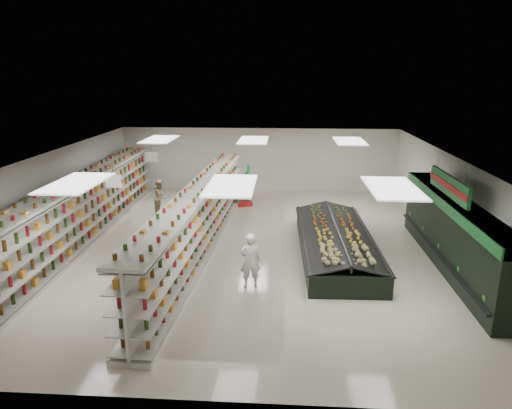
# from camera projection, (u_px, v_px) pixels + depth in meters

# --- Properties ---
(floor) EXTENTS (16.00, 16.00, 0.00)m
(floor) POSITION_uv_depth(u_px,v_px,m) (246.00, 245.00, 16.16)
(floor) COLOR beige
(floor) RESTS_ON ground
(ceiling) EXTENTS (14.00, 16.00, 0.02)m
(ceiling) POSITION_uv_depth(u_px,v_px,m) (245.00, 156.00, 15.27)
(ceiling) COLOR white
(ceiling) RESTS_ON wall_back
(wall_back) EXTENTS (14.00, 0.02, 3.20)m
(wall_back) POSITION_uv_depth(u_px,v_px,m) (259.00, 160.00, 23.38)
(wall_back) COLOR silver
(wall_back) RESTS_ON floor
(wall_front) EXTENTS (14.00, 0.02, 3.20)m
(wall_front) POSITION_uv_depth(u_px,v_px,m) (206.00, 325.00, 8.05)
(wall_front) COLOR silver
(wall_front) RESTS_ON floor
(wall_left) EXTENTS (0.02, 16.00, 3.20)m
(wall_left) POSITION_uv_depth(u_px,v_px,m) (49.00, 198.00, 16.15)
(wall_left) COLOR silver
(wall_left) RESTS_ON floor
(wall_right) EXTENTS (0.02, 16.00, 3.20)m
(wall_right) POSITION_uv_depth(u_px,v_px,m) (453.00, 206.00, 15.28)
(wall_right) COLOR silver
(wall_right) RESTS_ON floor
(produce_wall_case) EXTENTS (0.93, 8.00, 2.20)m
(produce_wall_case) POSITION_uv_depth(u_px,v_px,m) (453.00, 230.00, 13.97)
(produce_wall_case) COLOR black
(produce_wall_case) RESTS_ON floor
(aisle_sign_near) EXTENTS (0.52, 0.06, 0.75)m
(aisle_sign_near) POSITION_uv_depth(u_px,v_px,m) (114.00, 181.00, 13.72)
(aisle_sign_near) COLOR white
(aisle_sign_near) RESTS_ON ceiling
(aisle_sign_far) EXTENTS (0.52, 0.06, 0.75)m
(aisle_sign_far) POSITION_uv_depth(u_px,v_px,m) (151.00, 157.00, 17.55)
(aisle_sign_far) COLOR white
(aisle_sign_far) RESTS_ON ceiling
(hortifruti_banner) EXTENTS (0.12, 3.20, 0.95)m
(hortifruti_banner) POSITION_uv_depth(u_px,v_px,m) (449.00, 185.00, 13.60)
(hortifruti_banner) COLOR #1D6E31
(hortifruti_banner) RESTS_ON ceiling
(gondola_left) EXTENTS (1.20, 13.22, 2.29)m
(gondola_left) POSITION_uv_depth(u_px,v_px,m) (88.00, 209.00, 16.79)
(gondola_left) COLOR silver
(gondola_left) RESTS_ON floor
(gondola_center) EXTENTS (1.57, 12.91, 2.23)m
(gondola_center) POSITION_uv_depth(u_px,v_px,m) (199.00, 223.00, 15.28)
(gondola_center) COLOR silver
(gondola_center) RESTS_ON floor
(produce_island) EXTENTS (2.55, 6.65, 0.99)m
(produce_island) POSITION_uv_depth(u_px,v_px,m) (335.00, 241.00, 15.31)
(produce_island) COLOR black
(produce_island) RESTS_ON floor
(soda_endcap) EXTENTS (1.54, 1.23, 1.74)m
(soda_endcap) POSITION_uv_depth(u_px,v_px,m) (237.00, 187.00, 20.89)
(soda_endcap) COLOR #AC1318
(soda_endcap) RESTS_ON floor
(shopper_main) EXTENTS (0.66, 0.52, 1.61)m
(shopper_main) POSITION_uv_depth(u_px,v_px,m) (250.00, 260.00, 12.81)
(shopper_main) COLOR white
(shopper_main) RESTS_ON floor
(shopper_background) EXTENTS (0.54, 0.78, 1.49)m
(shopper_background) POSITION_uv_depth(u_px,v_px,m) (160.00, 197.00, 19.66)
(shopper_background) COLOR tan
(shopper_background) RESTS_ON floor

